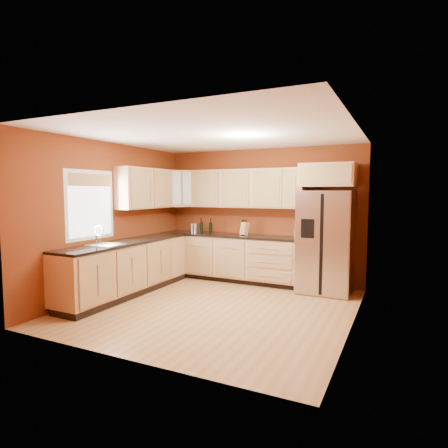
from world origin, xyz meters
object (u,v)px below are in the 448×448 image
(refrigerator, at_px, (326,242))
(canister_left, at_px, (196,228))
(soap_dispenser, at_px, (296,233))
(knife_block, at_px, (245,229))
(wine_bottle_a, at_px, (211,226))

(refrigerator, relative_size, canister_left, 9.36)
(refrigerator, bearing_deg, soap_dispenser, 169.84)
(knife_block, bearing_deg, soap_dispenser, 23.50)
(refrigerator, bearing_deg, wine_bottle_a, 178.85)
(refrigerator, relative_size, knife_block, 7.18)
(soap_dispenser, bearing_deg, canister_left, -178.39)
(canister_left, height_order, knife_block, knife_block)
(soap_dispenser, bearing_deg, wine_bottle_a, -178.27)
(canister_left, distance_m, knife_block, 1.06)
(wine_bottle_a, distance_m, soap_dispenser, 1.74)
(refrigerator, distance_m, soap_dispenser, 0.57)
(canister_left, bearing_deg, soap_dispenser, 1.61)
(refrigerator, bearing_deg, knife_block, 176.66)
(knife_block, xyz_separation_m, soap_dispenser, (1.02, 0.01, -0.03))
(refrigerator, bearing_deg, canister_left, 179.14)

